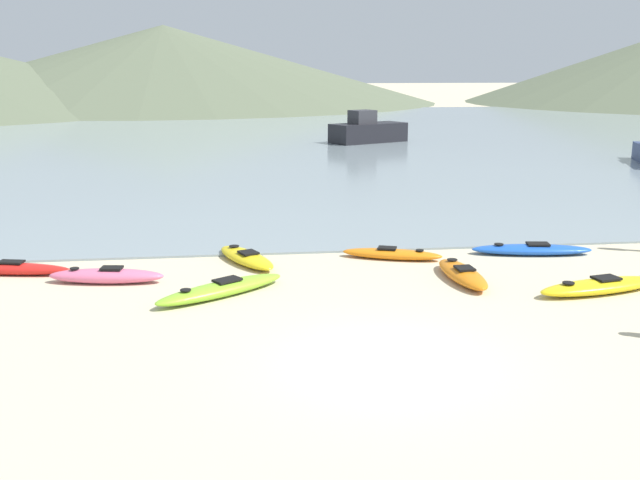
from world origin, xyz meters
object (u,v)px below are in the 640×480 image
at_px(kayak_on_sand_0, 462,274).
at_px(kayak_on_sand_9, 600,286).
at_px(kayak_on_sand_3, 5,268).
at_px(moored_boat_0, 368,131).
at_px(kayak_on_sand_7, 107,276).
at_px(kayak_on_sand_8, 392,254).
at_px(kayak_on_sand_1, 246,257).
at_px(kayak_on_sand_2, 221,289).
at_px(kayak_on_sand_5, 532,249).

bearing_deg(kayak_on_sand_0, kayak_on_sand_9, -26.16).
xyz_separation_m(kayak_on_sand_3, moored_boat_0, (15.02, 30.28, 0.66)).
relative_size(kayak_on_sand_0, kayak_on_sand_7, 0.95).
bearing_deg(moored_boat_0, kayak_on_sand_8, -99.68).
distance_m(kayak_on_sand_1, kayak_on_sand_3, 6.00).
height_order(kayak_on_sand_7, kayak_on_sand_9, kayak_on_sand_7).
xyz_separation_m(kayak_on_sand_9, moored_boat_0, (1.09, 33.67, 0.65)).
height_order(kayak_on_sand_3, kayak_on_sand_8, kayak_on_sand_3).
bearing_deg(kayak_on_sand_9, kayak_on_sand_3, 166.35).
distance_m(kayak_on_sand_1, kayak_on_sand_2, 2.91).
height_order(kayak_on_sand_7, kayak_on_sand_8, kayak_on_sand_7).
distance_m(kayak_on_sand_3, kayak_on_sand_5, 13.81).
height_order(kayak_on_sand_2, kayak_on_sand_5, kayak_on_sand_2).
xyz_separation_m(kayak_on_sand_0, kayak_on_sand_8, (-1.23, 2.23, -0.02)).
xyz_separation_m(kayak_on_sand_5, kayak_on_sand_7, (-11.19, -1.33, 0.03)).
bearing_deg(kayak_on_sand_2, kayak_on_sand_0, 4.99).
distance_m(kayak_on_sand_0, kayak_on_sand_7, 8.55).
bearing_deg(kayak_on_sand_2, kayak_on_sand_3, 154.82).
distance_m(kayak_on_sand_0, kayak_on_sand_3, 11.30).
height_order(kayak_on_sand_1, kayak_on_sand_3, kayak_on_sand_3).
height_order(kayak_on_sand_5, kayak_on_sand_8, kayak_on_sand_5).
bearing_deg(kayak_on_sand_8, kayak_on_sand_5, -0.28).
height_order(kayak_on_sand_7, moored_boat_0, moored_boat_0).
bearing_deg(kayak_on_sand_8, kayak_on_sand_2, -149.02).
height_order(kayak_on_sand_2, moored_boat_0, moored_boat_0).
bearing_deg(kayak_on_sand_0, moored_boat_0, 83.12).
bearing_deg(kayak_on_sand_9, kayak_on_sand_5, 91.96).
bearing_deg(kayak_on_sand_0, kayak_on_sand_7, 174.08).
bearing_deg(kayak_on_sand_7, kayak_on_sand_9, -11.30).
relative_size(kayak_on_sand_8, moored_boat_0, 0.50).
distance_m(kayak_on_sand_5, kayak_on_sand_8, 3.92).
distance_m(kayak_on_sand_2, moored_boat_0, 34.20).
distance_m(kayak_on_sand_3, moored_boat_0, 33.81).
bearing_deg(kayak_on_sand_5, kayak_on_sand_3, -179.16).
bearing_deg(kayak_on_sand_1, kayak_on_sand_3, -176.91).
bearing_deg(kayak_on_sand_5, kayak_on_sand_9, -88.04).
bearing_deg(kayak_on_sand_3, moored_boat_0, 63.62).
bearing_deg(kayak_on_sand_2, kayak_on_sand_7, 153.00).
distance_m(kayak_on_sand_7, kayak_on_sand_8, 7.40).
bearing_deg(kayak_on_sand_0, kayak_on_sand_2, -175.01).
bearing_deg(kayak_on_sand_1, kayak_on_sand_9, -25.04).
relative_size(kayak_on_sand_0, kayak_on_sand_8, 0.98).
relative_size(kayak_on_sand_7, kayak_on_sand_9, 0.86).
xyz_separation_m(kayak_on_sand_2, moored_boat_0, (9.68, 32.79, 0.64)).
distance_m(kayak_on_sand_3, kayak_on_sand_9, 14.33).
xyz_separation_m(kayak_on_sand_0, moored_boat_0, (3.89, 32.29, 0.64)).
xyz_separation_m(kayak_on_sand_1, kayak_on_sand_3, (-5.99, -0.32, 0.00)).
bearing_deg(kayak_on_sand_1, kayak_on_sand_5, -0.88).
xyz_separation_m(kayak_on_sand_5, kayak_on_sand_8, (-3.92, 0.02, -0.00)).
xyz_separation_m(kayak_on_sand_7, moored_boat_0, (12.40, 31.41, 0.63)).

